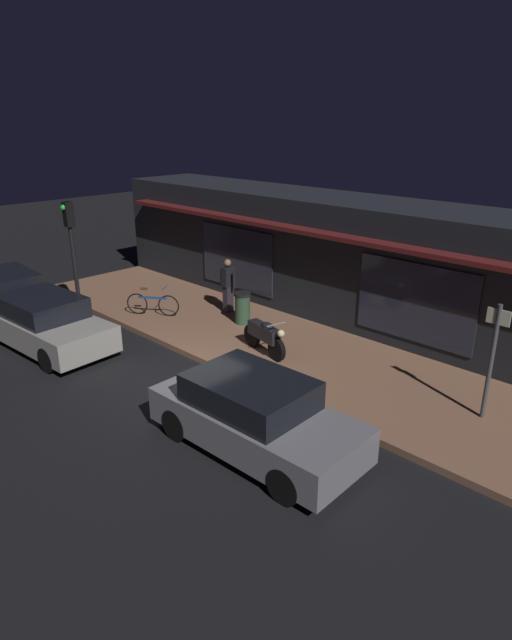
{
  "coord_description": "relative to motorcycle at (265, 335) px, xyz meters",
  "views": [
    {
      "loc": [
        9.27,
        -6.84,
        5.83
      ],
      "look_at": [
        0.22,
        2.4,
        0.95
      ],
      "focal_mm": 30.38,
      "sensor_mm": 36.0,
      "label": 1
    }
  ],
  "objects": [
    {
      "name": "person_photographer",
      "position": [
        -2.97,
        1.49,
        0.38
      ],
      "size": [
        0.61,
        0.39,
        1.67
      ],
      "color": "#28232D",
      "rests_on": "sidewalk_slab"
    },
    {
      "name": "storefront_building",
      "position": [
        -0.58,
        4.04,
        1.16
      ],
      "size": [
        18.0,
        3.3,
        3.6
      ],
      "color": "black",
      "rests_on": "ground_plane"
    },
    {
      "name": "sidewalk_slab",
      "position": [
        -0.58,
        0.66,
        -0.57
      ],
      "size": [
        18.0,
        4.0,
        0.15
      ],
      "primitive_type": "cube",
      "color": "#8C6047",
      "rests_on": "ground_plane"
    },
    {
      "name": "parked_car_far",
      "position": [
        -4.66,
        -3.53,
        0.06
      ],
      "size": [
        4.21,
        2.03,
        1.42
      ],
      "color": "black",
      "rests_on": "ground_plane"
    },
    {
      "name": "parked_car_across",
      "position": [
        2.61,
        -3.03,
        0.06
      ],
      "size": [
        4.15,
        1.89,
        1.42
      ],
      "color": "black",
      "rests_on": "ground_plane"
    },
    {
      "name": "traffic_light_pole",
      "position": [
        -5.77,
        -1.97,
        1.83
      ],
      "size": [
        0.24,
        0.33,
        3.6
      ],
      "color": "black",
      "rests_on": "ground_plane"
    },
    {
      "name": "motorcycle",
      "position": [
        0.0,
        0.0,
        0.0
      ],
      "size": [
        1.69,
        0.63,
        0.97
      ],
      "color": "black",
      "rests_on": "sidewalk_slab"
    },
    {
      "name": "sign_post",
      "position": [
        5.29,
        0.81,
        0.86
      ],
      "size": [
        0.44,
        0.09,
        2.4
      ],
      "color": "#47474C",
      "rests_on": "sidewalk_slab"
    },
    {
      "name": "trash_bin",
      "position": [
        -1.96,
        1.12,
        -0.03
      ],
      "size": [
        0.48,
        0.48,
        0.93
      ],
      "color": "#2D4C33",
      "rests_on": "sidewalk_slab"
    },
    {
      "name": "ground_plane",
      "position": [
        -0.58,
        -2.34,
        -0.65
      ],
      "size": [
        60.0,
        60.0,
        0.0
      ],
      "primitive_type": "plane",
      "color": "black"
    },
    {
      "name": "bicycle_parked",
      "position": [
        -4.4,
        -0.31,
        -0.14
      ],
      "size": [
        1.4,
        0.96,
        0.91
      ],
      "color": "black",
      "rests_on": "sidewalk_slab"
    },
    {
      "name": "parked_car_near",
      "position": [
        -7.7,
        -3.3,
        0.06
      ],
      "size": [
        4.19,
        1.98,
        1.42
      ],
      "color": "black",
      "rests_on": "ground_plane"
    }
  ]
}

